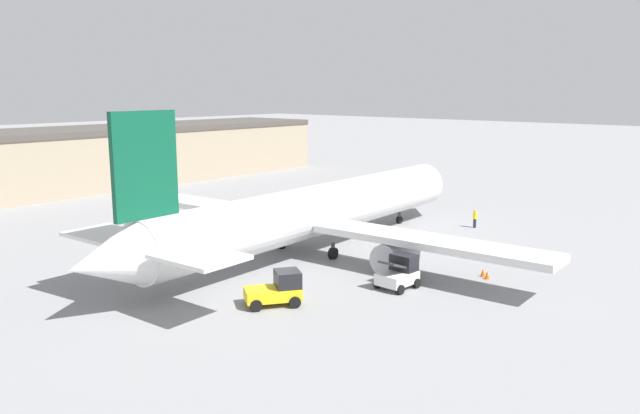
{
  "coord_description": "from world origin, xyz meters",
  "views": [
    {
      "loc": [
        -36.69,
        -31.48,
        12.61
      ],
      "look_at": [
        0.0,
        0.0,
        3.44
      ],
      "focal_mm": 35.0,
      "sensor_mm": 36.0,
      "label": 1
    }
  ],
  "objects_px": {
    "ground_crew_worker": "(475,218)",
    "safety_cone_near": "(483,273)",
    "baggage_tug": "(278,289)",
    "belt_loader_truck": "(399,273)",
    "safety_cone_far": "(487,275)",
    "airplane": "(312,212)"
  },
  "relations": [
    {
      "from": "ground_crew_worker",
      "to": "safety_cone_near",
      "type": "distance_m",
      "value": 15.65
    },
    {
      "from": "ground_crew_worker",
      "to": "baggage_tug",
      "type": "height_order",
      "value": "baggage_tug"
    },
    {
      "from": "safety_cone_near",
      "to": "belt_loader_truck",
      "type": "bearing_deg",
      "value": 151.77
    },
    {
      "from": "baggage_tug",
      "to": "safety_cone_far",
      "type": "bearing_deg",
      "value": 4.97
    },
    {
      "from": "airplane",
      "to": "ground_crew_worker",
      "type": "bearing_deg",
      "value": -21.94
    },
    {
      "from": "safety_cone_far",
      "to": "ground_crew_worker",
      "type": "bearing_deg",
      "value": 29.85
    },
    {
      "from": "baggage_tug",
      "to": "safety_cone_far",
      "type": "relative_size",
      "value": 6.68
    },
    {
      "from": "airplane",
      "to": "ground_crew_worker",
      "type": "xyz_separation_m",
      "value": [
        16.3,
        -5.65,
        -2.25
      ]
    },
    {
      "from": "airplane",
      "to": "safety_cone_far",
      "type": "distance_m",
      "value": 14.17
    },
    {
      "from": "belt_loader_truck",
      "to": "safety_cone_near",
      "type": "height_order",
      "value": "belt_loader_truck"
    },
    {
      "from": "baggage_tug",
      "to": "ground_crew_worker",
      "type": "bearing_deg",
      "value": 36.05
    },
    {
      "from": "safety_cone_near",
      "to": "ground_crew_worker",
      "type": "bearing_deg",
      "value": 28.94
    },
    {
      "from": "safety_cone_far",
      "to": "safety_cone_near",
      "type": "bearing_deg",
      "value": 56.28
    },
    {
      "from": "belt_loader_truck",
      "to": "safety_cone_far",
      "type": "relative_size",
      "value": 4.77
    },
    {
      "from": "belt_loader_truck",
      "to": "safety_cone_far",
      "type": "xyz_separation_m",
      "value": [
        5.4,
        -3.53,
        -0.71
      ]
    },
    {
      "from": "safety_cone_near",
      "to": "safety_cone_far",
      "type": "bearing_deg",
      "value": -123.72
    },
    {
      "from": "ground_crew_worker",
      "to": "baggage_tug",
      "type": "xyz_separation_m",
      "value": [
        -26.81,
        -0.85,
        0.02
      ]
    },
    {
      "from": "baggage_tug",
      "to": "belt_loader_truck",
      "type": "distance_m",
      "value": 8.27
    },
    {
      "from": "baggage_tug",
      "to": "airplane",
      "type": "bearing_deg",
      "value": 65.97
    },
    {
      "from": "airplane",
      "to": "ground_crew_worker",
      "type": "relative_size",
      "value": 24.2
    },
    {
      "from": "ground_crew_worker",
      "to": "safety_cone_near",
      "type": "bearing_deg",
      "value": 172.51
    },
    {
      "from": "airplane",
      "to": "safety_cone_near",
      "type": "relative_size",
      "value": 76.23
    }
  ]
}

